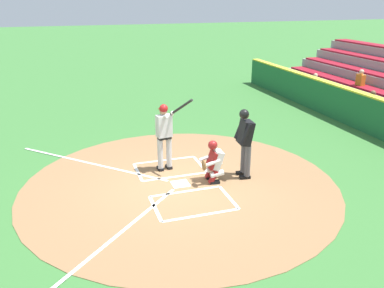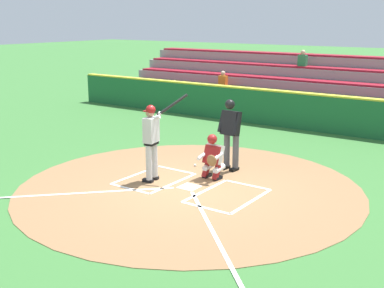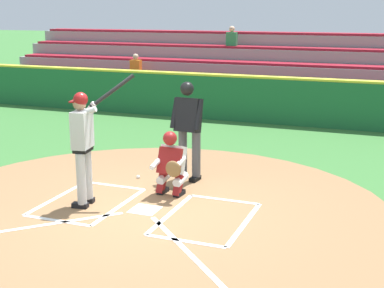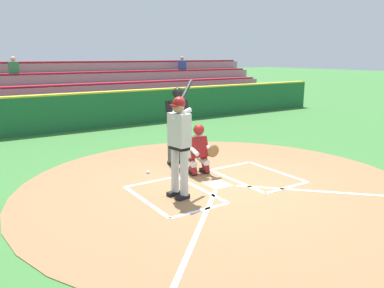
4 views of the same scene
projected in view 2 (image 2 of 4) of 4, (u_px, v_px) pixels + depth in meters
name	position (u px, v px, depth m)	size (l,w,h in m)	color
ground_plane	(189.00, 187.00, 11.70)	(120.00, 120.00, 0.00)	#387033
dirt_circle	(189.00, 187.00, 11.70)	(8.00, 8.00, 0.01)	olive
home_plate_and_chalk	(166.00, 198.00, 11.00)	(7.93, 4.91, 0.01)	white
batter	(152.00, 137.00, 11.88)	(0.87, 0.83, 2.13)	#BCBCBC
catcher	(213.00, 156.00, 12.18)	(0.59, 0.63, 1.13)	black
plate_umpire	(231.00, 130.00, 12.77)	(0.60, 0.45, 1.86)	#4C4C51
baseball	(195.00, 165.00, 13.33)	(0.07, 0.07, 0.07)	white
backstop_wall	(313.00, 112.00, 17.50)	(22.00, 0.36, 1.31)	#1E6033
bleacher_stand	(344.00, 95.00, 20.04)	(20.00, 4.25, 2.55)	gray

